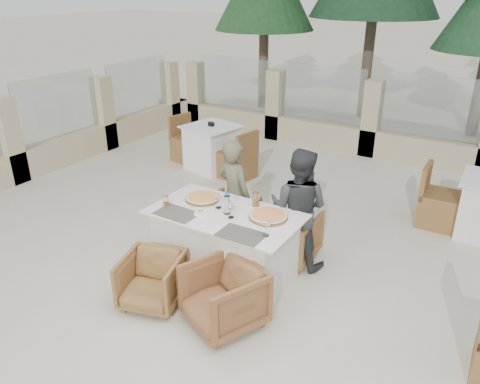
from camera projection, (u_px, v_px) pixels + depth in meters
The scene contains 23 objects.
ground at pixel (232, 279), 5.16m from camera, with size 80.00×80.00×0.00m, color beige.
sand_patch at pixel (451, 78), 16.03m from camera, with size 30.00×16.00×0.01m, color beige.
perimeter_wall_far at pixel (372, 113), 8.56m from camera, with size 10.00×0.34×1.60m, color tan, non-canonical shape.
perimeter_wall_left at pixel (60, 120), 8.14m from camera, with size 0.34×7.00×1.60m, color beige, non-canonical shape.
dining_table at pixel (226, 245), 5.08m from camera, with size 1.60×0.90×0.77m, color silver, non-canonical shape.
placemat_near_left at pixel (177, 213), 4.92m from camera, with size 0.45×0.30×0.00m, color #5A534D.
placemat_near_right at pixel (241, 235), 4.51m from camera, with size 0.45×0.30×0.00m, color #524C46.
pizza_left at pixel (203, 198), 5.22m from camera, with size 0.39×0.39×0.05m, color #DB591D.
pizza_right at pixel (268, 216), 4.82m from camera, with size 0.40×0.40×0.05m, color #D1481C.
water_bottle at pixel (227, 203), 4.87m from camera, with size 0.07×0.07×0.24m, color #BCDAF7.
wine_glass_centre at pixel (218, 200), 5.01m from camera, with size 0.08×0.08×0.18m, color white, non-canonical shape.
wine_glass_near at pixel (231, 210), 4.80m from camera, with size 0.08×0.08×0.18m, color silver, non-canonical shape.
wine_glass_corner at pixel (266, 227), 4.45m from camera, with size 0.08×0.08×0.18m, color white, non-canonical shape.
beer_glass_left at pixel (166, 201), 5.05m from camera, with size 0.06×0.06×0.12m, color gold.
beer_glass_right at pixel (256, 199), 5.06m from camera, with size 0.08×0.08×0.15m, color orange.
olive_dish at pixel (201, 212), 4.90m from camera, with size 0.11×0.11×0.04m, color white, non-canonical shape.
armchair_far_left at pixel (230, 219), 5.85m from camera, with size 0.61×0.62×0.57m, color brown.
armchair_far_right at pixel (289, 235), 5.46m from camera, with size 0.62×0.64×0.58m, color brown.
armchair_near_left at pixel (152, 280), 4.68m from camera, with size 0.57×0.59×0.54m, color olive.
armchair_near_right at pixel (224, 296), 4.38m from camera, with size 0.65×0.67×0.61m, color brown.
diner_left at pixel (234, 195), 5.58m from camera, with size 0.49×0.32×1.36m, color #5B5D43.
diner_right at pixel (298, 208), 5.19m from camera, with size 0.68×0.53×1.40m, color #343639.
bg_table_a at pixel (212, 148), 8.07m from camera, with size 1.64×0.82×0.77m, color white, non-canonical shape.
Camera 1 is at (2.33, -3.62, 2.99)m, focal length 35.00 mm.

